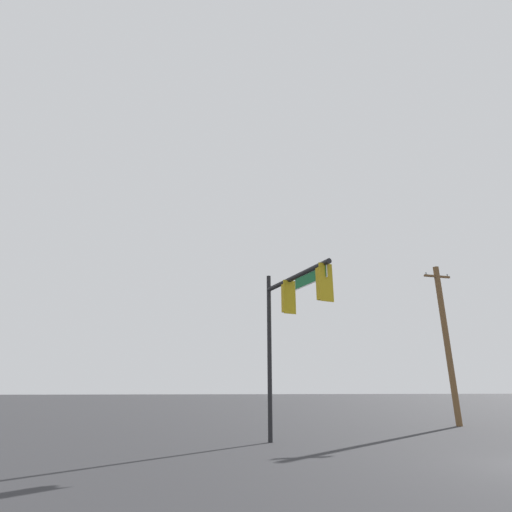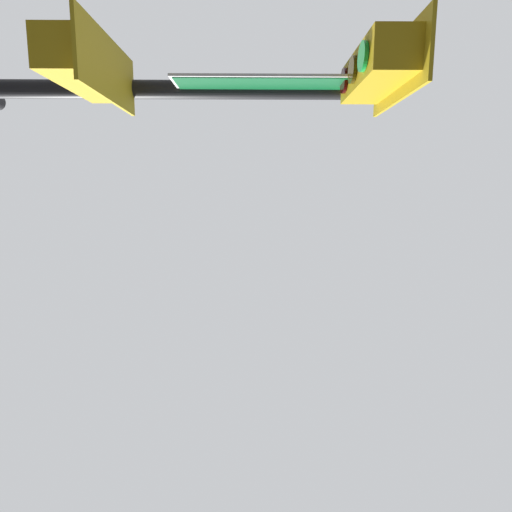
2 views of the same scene
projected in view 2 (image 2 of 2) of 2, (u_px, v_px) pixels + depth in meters
signal_pole_near at (106, 51)px, 2.92m from camera, size 4.42×1.32×6.54m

